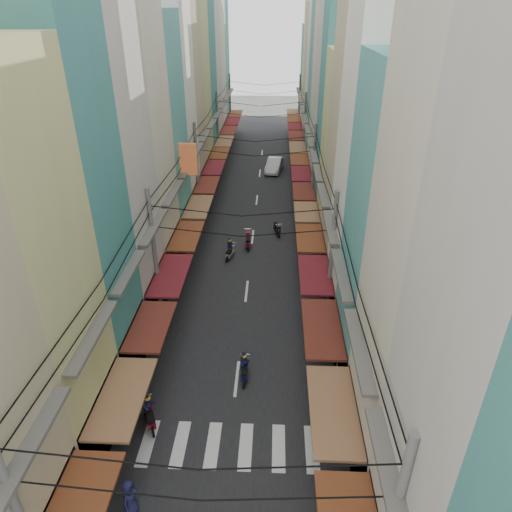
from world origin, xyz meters
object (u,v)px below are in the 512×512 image
(white_car, at_px, (274,171))
(market_umbrella, at_px, (399,409))
(bicycle, at_px, (358,378))
(traffic_sign, at_px, (338,356))

(white_car, bearing_deg, market_umbrella, -73.08)
(bicycle, height_order, traffic_sign, traffic_sign)
(bicycle, xyz_separation_m, market_umbrella, (0.76, -4.03, 2.25))
(bicycle, bearing_deg, white_car, 22.70)
(bicycle, distance_m, market_umbrella, 4.68)
(white_car, xyz_separation_m, market_umbrella, (5.28, -36.53, 2.25))
(white_car, distance_m, traffic_sign, 33.66)
(traffic_sign, bearing_deg, bicycle, 35.38)
(white_car, height_order, traffic_sign, traffic_sign)
(traffic_sign, bearing_deg, market_umbrella, -55.93)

